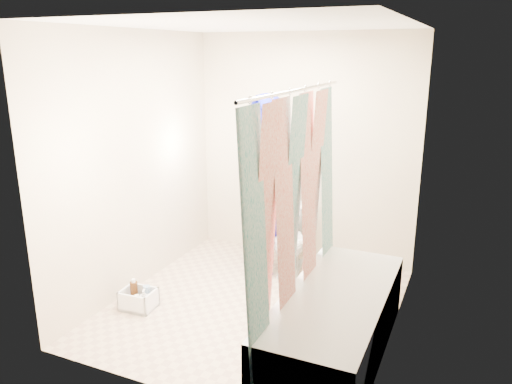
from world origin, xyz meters
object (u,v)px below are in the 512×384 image
at_px(cleaning_caddy, 139,300).
at_px(toilet, 291,240).
at_px(bathtub, 335,322).
at_px(plumber, 262,186).

bearing_deg(cleaning_caddy, toilet, 50.97).
bearing_deg(toilet, bathtub, -68.55).
distance_m(bathtub, plumber, 1.73).
relative_size(bathtub, plumber, 0.96).
height_order(bathtub, cleaning_caddy, bathtub).
bearing_deg(bathtub, plumber, 133.36).
bearing_deg(bathtub, toilet, 122.51).
distance_m(bathtub, toilet, 1.52).
bearing_deg(plumber, toilet, 71.50).
height_order(plumber, cleaning_caddy, plumber).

